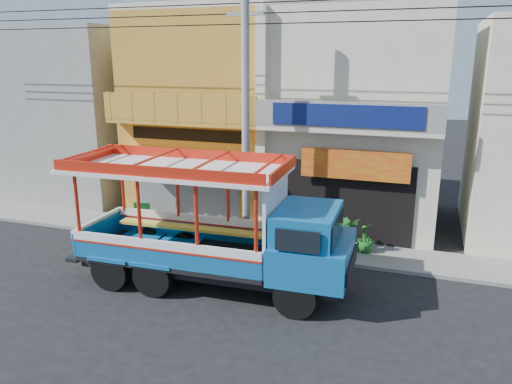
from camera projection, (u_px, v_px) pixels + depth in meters
ground at (239, 297)px, 13.65m from camera, size 90.00×90.00×0.00m
sidewalk at (280, 244)px, 17.28m from camera, size 30.00×2.00×0.12m
shophouse_left at (218, 112)px, 21.10m from camera, size 6.00×7.50×8.24m
shophouse_right at (361, 117)px, 19.20m from camera, size 6.00×6.75×8.24m
party_pilaster at (261, 127)px, 17.34m from camera, size 0.35×0.30×8.00m
filler_building_left at (81, 113)px, 23.44m from camera, size 6.00×6.00×7.60m
utility_pole at (250, 100)px, 15.61m from camera, size 28.00×0.26×9.00m
songthaew_truck at (230, 229)px, 13.68m from camera, size 8.01×2.91×3.70m
green_sign at (142, 217)px, 18.84m from camera, size 0.61×0.37×0.93m
potted_plant_a at (344, 233)px, 16.58m from camera, size 1.29×1.31×1.10m
potted_plant_b at (343, 235)px, 16.43m from camera, size 0.79×0.77×1.12m
potted_plant_c at (365, 238)px, 16.34m from camera, size 0.76×0.76×0.99m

